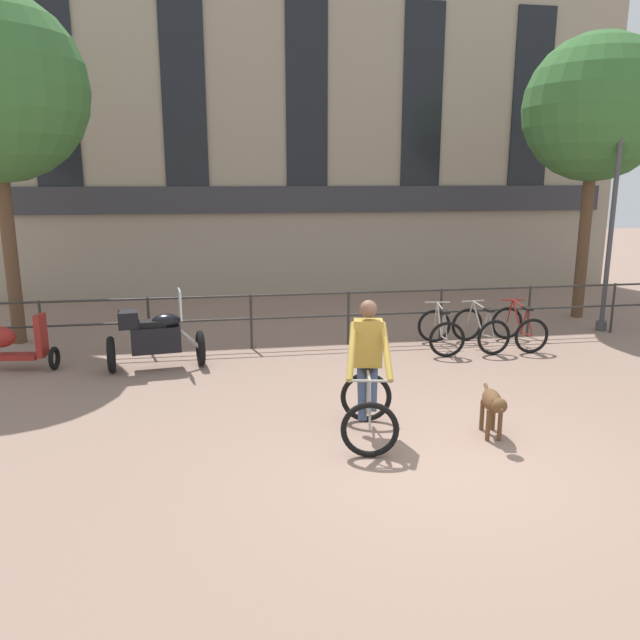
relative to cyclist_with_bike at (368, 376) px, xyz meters
name	(u,v)px	position (x,y,z in m)	size (l,w,h in m)	color
ground_plane	(441,460)	(0.66, -0.90, -0.76)	(60.00, 60.00, 0.00)	#8E7060
canal_railing	(348,309)	(0.66, 4.30, -0.05)	(15.05, 0.05, 1.05)	#2D2B28
building_facade	(305,123)	(0.66, 10.09, 3.85)	(18.00, 0.72, 9.26)	gray
cyclist_with_bike	(368,376)	(0.00, 0.00, 0.00)	(0.90, 1.28, 1.70)	black
dog	(493,404)	(1.51, -0.37, -0.32)	(0.32, 0.90, 0.62)	brown
parked_motorcycle	(155,337)	(-2.88, 3.26, -0.20)	(1.65, 0.81, 1.35)	black
parked_bicycle_near_lamp	(440,331)	(2.30, 3.65, -0.41)	(0.79, 1.18, 0.86)	black
parked_bicycle_mid_left	(480,329)	(3.09, 3.65, -0.41)	(0.75, 1.16, 0.86)	black
parked_bicycle_mid_right	(519,328)	(3.88, 3.65, -0.41)	(0.68, 1.12, 0.86)	black
parked_scooter	(14,344)	(-5.22, 3.58, -0.30)	(1.32, 0.55, 0.96)	black
street_lamp	(613,208)	(6.22, 4.53, 1.81)	(0.28, 0.28, 4.59)	#424247
tree_canalside_right	(596,109)	(6.46, 5.84, 3.87)	(3.14, 3.14, 6.22)	brown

